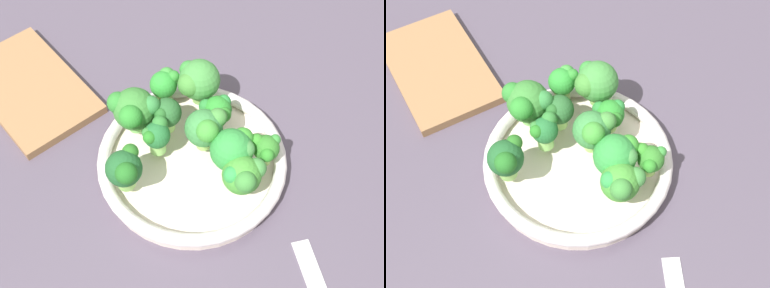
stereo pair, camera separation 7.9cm
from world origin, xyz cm
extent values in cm
cube|color=#524858|center=(0.00, 0.00, -1.25)|extent=(130.00, 130.00, 2.50)
cylinder|color=silver|center=(3.24, 2.00, 0.82)|extent=(28.18, 28.18, 1.63)
torus|color=silver|center=(3.24, 2.00, 2.63)|extent=(29.35, 29.35, 2.00)
cylinder|color=#83BE6A|center=(9.28, 1.92, 4.71)|extent=(2.03, 2.03, 2.16)
sphere|color=#308E3B|center=(9.28, 1.92, 7.87)|extent=(6.40, 6.40, 6.40)
sphere|color=#418B40|center=(11.12, 2.04, 8.75)|extent=(3.01, 3.01, 3.01)
sphere|color=green|center=(10.33, 4.08, 8.45)|extent=(3.19, 3.19, 3.19)
cylinder|color=#7EB950|center=(11.71, -1.34, 4.53)|extent=(2.34, 2.34, 1.80)
sphere|color=#419133|center=(11.71, -1.34, 7.28)|extent=(5.69, 5.69, 5.69)
sphere|color=green|center=(10.58, -2.44, 8.51)|extent=(2.61, 2.61, 2.61)
sphere|color=#3F873C|center=(13.41, -0.25, 7.92)|extent=(2.98, 2.98, 2.98)
sphere|color=#3A8436|center=(12.56, -3.06, 8.71)|extent=(3.11, 3.11, 3.11)
cylinder|color=#92C862|center=(1.00, 12.77, 5.01)|extent=(2.23, 2.23, 2.77)
sphere|color=#418A3E|center=(1.00, 12.77, 8.54)|extent=(6.59, 6.59, 6.59)
sphere|color=#348434|center=(-1.03, 13.47, 9.48)|extent=(2.94, 2.94, 2.94)
sphere|color=#418635|center=(0.05, 11.02, 9.08)|extent=(3.92, 3.92, 3.92)
cylinder|color=#A1D46E|center=(-2.07, 5.83, 4.78)|extent=(2.49, 2.49, 2.29)
sphere|color=#285D2B|center=(-2.07, 5.83, 7.43)|extent=(4.64, 4.64, 4.64)
sphere|color=#255E25|center=(-2.44, 4.42, 8.62)|extent=(2.01, 2.01, 2.01)
sphere|color=#285F1F|center=(-3.41, 5.53, 8.29)|extent=(2.71, 2.71, 2.71)
cylinder|color=#85B25D|center=(-4.37, 10.83, 4.93)|extent=(2.59, 2.59, 2.59)
sphere|color=green|center=(-4.37, 10.83, 7.65)|extent=(4.39, 4.39, 4.39)
sphere|color=#2F822E|center=(-3.03, 11.93, 8.86)|extent=(1.97, 1.97, 1.97)
sphere|color=green|center=(-4.29, 12.28, 8.33)|extent=(2.61, 2.61, 2.61)
sphere|color=#368835|center=(-3.09, 12.06, 8.18)|extent=(2.06, 2.06, 2.06)
cylinder|color=#A1D46B|center=(5.12, 8.99, 4.64)|extent=(2.40, 2.40, 2.03)
sphere|color=#2B882C|center=(5.12, 8.99, 7.10)|extent=(4.44, 4.44, 4.44)
sphere|color=#2E8029|center=(6.34, 7.82, 7.85)|extent=(2.48, 2.48, 2.48)
sphere|color=#2A8437|center=(5.72, 10.27, 7.77)|extent=(2.33, 2.33, 2.33)
sphere|color=#297A32|center=(3.30, 8.96, 7.35)|extent=(2.32, 2.32, 2.32)
cylinder|color=#90D86A|center=(-2.04, 1.35, 4.89)|extent=(2.50, 2.50, 2.51)
sphere|color=#236831|center=(-2.04, 1.35, 7.47)|extent=(4.08, 4.08, 4.08)
sphere|color=#317731|center=(-3.31, 0.79, 8.28)|extent=(1.65, 1.65, 1.65)
sphere|color=#2E742F|center=(-2.03, 2.78, 8.56)|extent=(2.40, 2.40, 2.40)
sphere|color=#277A24|center=(-2.65, -0.11, 8.45)|extent=(1.97, 1.97, 1.97)
cylinder|color=#88C05D|center=(-4.36, -5.82, 4.91)|extent=(2.70, 2.70, 2.56)
sphere|color=#205929|center=(-4.36, -5.82, 7.93)|extent=(5.35, 5.35, 5.35)
sphere|color=#216621|center=(-3.27, -7.21, 9.38)|extent=(3.19, 3.19, 3.19)
sphere|color=#276820|center=(-4.15, -3.59, 9.05)|extent=(2.43, 2.43, 2.43)
cylinder|color=#78C35F|center=(-6.73, 4.46, 4.82)|extent=(2.71, 2.71, 2.37)
sphere|color=#387F33|center=(-6.73, 4.46, 8.17)|extent=(6.67, 6.67, 6.67)
sphere|color=#2E7E2E|center=(-9.17, 4.09, 9.20)|extent=(3.39, 3.39, 3.39)
sphere|color=#307B39|center=(-4.25, 5.01, 9.35)|extent=(2.99, 2.99, 2.99)
sphere|color=#2C842C|center=(-6.17, 1.82, 9.77)|extent=(3.57, 3.57, 3.57)
cylinder|color=#A0CD64|center=(13.92, 4.43, 4.65)|extent=(2.09, 2.09, 2.04)
sphere|color=#337C29|center=(13.92, 4.43, 6.97)|extent=(4.01, 4.01, 4.01)
sphere|color=#358629|center=(12.35, 4.63, 7.90)|extent=(2.16, 2.16, 2.16)
sphere|color=#358335|center=(14.87, 5.65, 7.89)|extent=(1.68, 1.68, 1.68)
sphere|color=#2E8227|center=(14.35, 2.79, 7.69)|extent=(2.08, 2.08, 2.08)
cylinder|color=#92CC5D|center=(4.34, 4.23, 4.98)|extent=(2.11, 2.11, 2.70)
sphere|color=#3A8340|center=(4.34, 4.23, 8.20)|extent=(5.76, 5.76, 5.76)
sphere|color=#418639|center=(5.98, 5.78, 9.49)|extent=(2.90, 2.90, 2.90)
sphere|color=green|center=(5.31, 2.79, 9.78)|extent=(3.38, 3.38, 3.38)
cube|color=#9B6E47|center=(-28.56, 8.34, 0.80)|extent=(29.37, 26.29, 1.60)
camera|label=1|loc=(17.04, -40.76, 71.81)|focal=49.91mm
camera|label=2|loc=(24.32, -37.67, 71.81)|focal=49.91mm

